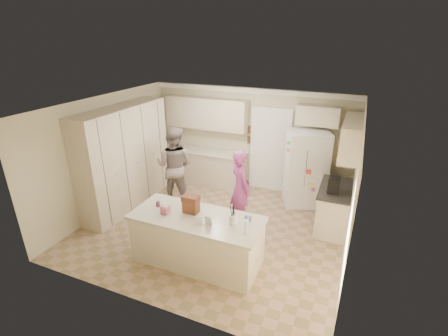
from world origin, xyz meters
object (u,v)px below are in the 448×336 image
at_px(dollhouse_body, 191,207).
at_px(teen_boy, 175,166).
at_px(teen_girl, 240,188).
at_px(island_base, 197,240).
at_px(tissue_box, 165,209).
at_px(coffee_maker, 334,185).
at_px(refrigerator, 306,169).
at_px(utensil_crock, 233,219).

distance_m(dollhouse_body, teen_boy, 2.17).
bearing_deg(teen_boy, teen_girl, 163.87).
distance_m(island_base, teen_boy, 2.39).
relative_size(tissue_box, dollhouse_body, 0.54).
relative_size(coffee_maker, teen_girl, 0.18).
height_order(refrigerator, dollhouse_body, refrigerator).
bearing_deg(utensil_crock, teen_boy, 140.90).
relative_size(coffee_maker, tissue_box, 2.14).
bearing_deg(refrigerator, teen_boy, 179.67).
distance_m(coffee_maker, teen_girl, 1.87).
distance_m(refrigerator, teen_girl, 1.77).
relative_size(refrigerator, utensil_crock, 12.00).
height_order(coffee_maker, island_base, coffee_maker).
relative_size(refrigerator, dollhouse_body, 6.92).
distance_m(tissue_box, teen_boy, 2.12).
distance_m(island_base, tissue_box, 0.79).
bearing_deg(refrigerator, utensil_crock, -125.43).
bearing_deg(teen_girl, teen_boy, 35.28).
bearing_deg(dollhouse_body, utensil_crock, -3.58).
bearing_deg(coffee_maker, utensil_crock, -127.12).
relative_size(utensil_crock, teen_boy, 0.08).
distance_m(coffee_maker, dollhouse_body, 2.84).
relative_size(tissue_box, teen_boy, 0.07).
bearing_deg(utensil_crock, teen_girl, 105.61).
distance_m(refrigerator, teen_boy, 3.05).
xyz_separation_m(utensil_crock, teen_boy, (-2.15, 1.75, -0.06)).
distance_m(tissue_box, teen_girl, 1.82).
distance_m(utensil_crock, teen_girl, 1.55).
height_order(utensil_crock, dollhouse_body, dollhouse_body).
relative_size(island_base, teen_boy, 1.17).
xyz_separation_m(coffee_maker, island_base, (-2.05, -1.90, -0.63)).
relative_size(refrigerator, teen_boy, 0.95).
bearing_deg(teen_boy, utensil_crock, 133.30).
xyz_separation_m(coffee_maker, tissue_box, (-2.60, -2.00, -0.07)).
distance_m(utensil_crock, teen_boy, 2.77).
xyz_separation_m(utensil_crock, teen_girl, (-0.42, 1.49, -0.17)).
bearing_deg(teen_girl, coffee_maker, -124.86).
height_order(island_base, teen_girl, teen_girl).
distance_m(teen_boy, teen_girl, 1.76).
relative_size(tissue_box, teen_girl, 0.08).
height_order(coffee_maker, tissue_box, coffee_maker).
xyz_separation_m(refrigerator, teen_boy, (-2.84, -1.12, 0.04)).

